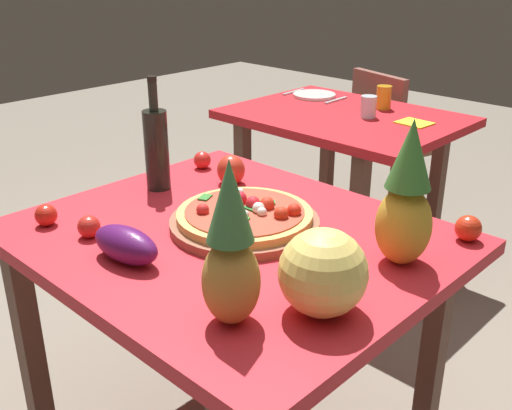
# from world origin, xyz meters

# --- Properties ---
(display_table) EXTENTS (1.11, 0.94, 0.75)m
(display_table) POSITION_xyz_m (0.00, 0.00, 0.66)
(display_table) COLOR brown
(display_table) RESTS_ON ground_plane
(background_table) EXTENTS (1.03, 0.77, 0.75)m
(background_table) POSITION_xyz_m (-0.54, 1.25, 0.64)
(background_table) COLOR brown
(background_table) RESTS_ON ground_plane
(dining_chair) EXTENTS (0.49, 0.49, 0.85)m
(dining_chair) POSITION_xyz_m (-0.66, 1.87, 0.48)
(dining_chair) COLOR brown
(dining_chair) RESTS_ON ground_plane
(pizza_board) EXTENTS (0.41, 0.41, 0.02)m
(pizza_board) POSITION_xyz_m (-0.00, 0.05, 0.77)
(pizza_board) COLOR brown
(pizza_board) RESTS_ON display_table
(pizza) EXTENTS (0.37, 0.37, 0.06)m
(pizza) POSITION_xyz_m (-0.00, 0.05, 0.79)
(pizza) COLOR #E1B258
(pizza) RESTS_ON pizza_board
(wine_bottle) EXTENTS (0.08, 0.08, 0.36)m
(wine_bottle) POSITION_xyz_m (-0.41, 0.07, 0.89)
(wine_bottle) COLOR black
(wine_bottle) RESTS_ON display_table
(pineapple_left) EXTENTS (0.13, 0.13, 0.36)m
(pineapple_left) POSITION_xyz_m (0.42, 0.17, 0.92)
(pineapple_left) COLOR gold
(pineapple_left) RESTS_ON display_table
(pineapple_right) EXTENTS (0.12, 0.12, 0.35)m
(pineapple_right) POSITION_xyz_m (0.30, -0.29, 0.91)
(pineapple_right) COLOR #B18036
(pineapple_right) RESTS_ON display_table
(melon) EXTENTS (0.19, 0.19, 0.19)m
(melon) POSITION_xyz_m (0.41, -0.14, 0.85)
(melon) COLOR #EDD065
(melon) RESTS_ON display_table
(bell_pepper) EXTENTS (0.09, 0.09, 0.10)m
(bell_pepper) POSITION_xyz_m (-0.27, 0.26, 0.80)
(bell_pepper) COLOR red
(bell_pepper) RESTS_ON display_table
(eggplant) EXTENTS (0.21, 0.12, 0.09)m
(eggplant) POSITION_xyz_m (-0.07, -0.29, 0.80)
(eggplant) COLOR #531659
(eggplant) RESTS_ON display_table
(tomato_at_corner) EXTENTS (0.06, 0.06, 0.06)m
(tomato_at_corner) POSITION_xyz_m (-0.26, -0.28, 0.78)
(tomato_at_corner) COLOR red
(tomato_at_corner) RESTS_ON display_table
(tomato_by_bottle) EXTENTS (0.07, 0.07, 0.07)m
(tomato_by_bottle) POSITION_xyz_m (0.48, 0.40, 0.79)
(tomato_by_bottle) COLOR red
(tomato_by_bottle) RESTS_ON display_table
(tomato_beside_pepper) EXTENTS (0.06, 0.06, 0.06)m
(tomato_beside_pepper) POSITION_xyz_m (-0.45, 0.29, 0.78)
(tomato_beside_pepper) COLOR red
(tomato_beside_pepper) RESTS_ON display_table
(tomato_near_board) EXTENTS (0.06, 0.06, 0.06)m
(tomato_near_board) POSITION_xyz_m (-0.41, -0.32, 0.78)
(tomato_near_board) COLOR red
(tomato_near_board) RESTS_ON display_table
(drinking_glass_juice) EXTENTS (0.07, 0.07, 0.11)m
(drinking_glass_juice) POSITION_xyz_m (-0.46, 1.46, 0.81)
(drinking_glass_juice) COLOR orange
(drinking_glass_juice) RESTS_ON background_table
(drinking_glass_water) EXTENTS (0.07, 0.07, 0.10)m
(drinking_glass_water) POSITION_xyz_m (-0.42, 1.28, 0.80)
(drinking_glass_water) COLOR silver
(drinking_glass_water) RESTS_ON background_table
(dinner_plate) EXTENTS (0.22, 0.22, 0.02)m
(dinner_plate) POSITION_xyz_m (-0.86, 1.43, 0.76)
(dinner_plate) COLOR white
(dinner_plate) RESTS_ON background_table
(fork_utensil) EXTENTS (0.03, 0.18, 0.01)m
(fork_utensil) POSITION_xyz_m (-1.00, 1.43, 0.76)
(fork_utensil) COLOR silver
(fork_utensil) RESTS_ON background_table
(knife_utensil) EXTENTS (0.02, 0.18, 0.01)m
(knife_utensil) POSITION_xyz_m (-0.72, 1.43, 0.76)
(knife_utensil) COLOR silver
(knife_utensil) RESTS_ON background_table
(napkin_folded) EXTENTS (0.15, 0.13, 0.01)m
(napkin_folded) POSITION_xyz_m (-0.21, 1.33, 0.76)
(napkin_folded) COLOR yellow
(napkin_folded) RESTS_ON background_table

